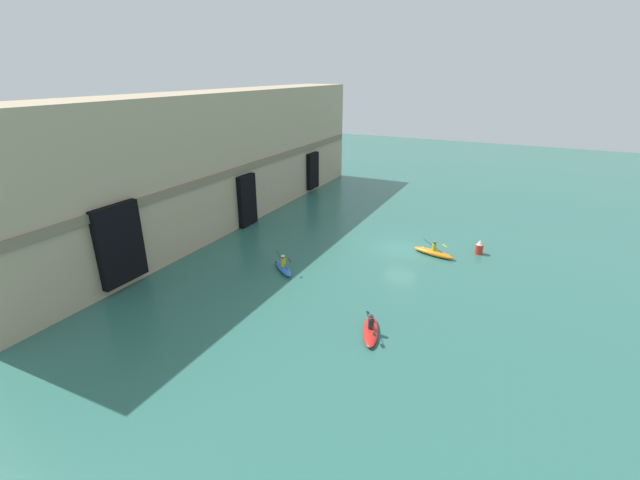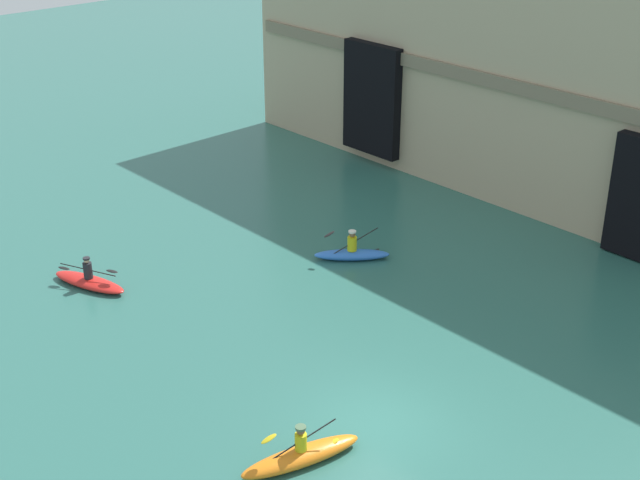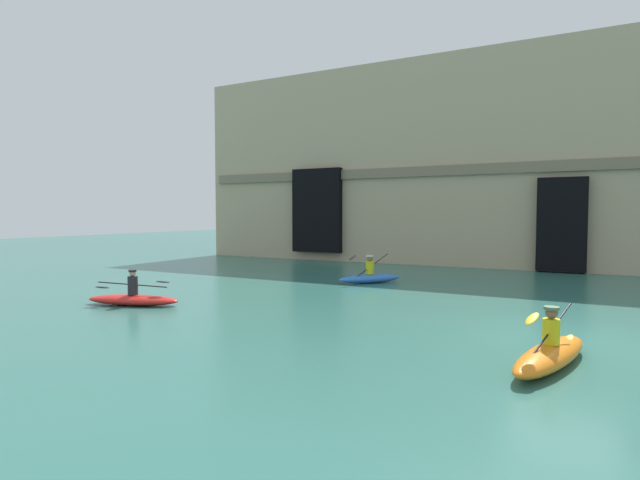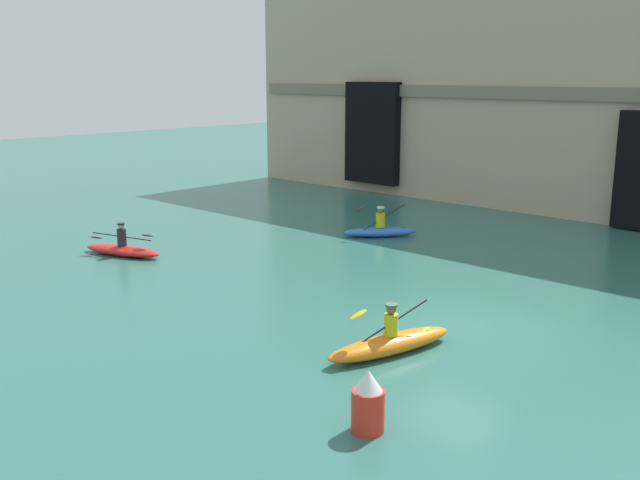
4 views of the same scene
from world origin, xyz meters
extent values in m
plane|color=#2D665B|center=(0.00, 0.00, 0.00)|extent=(120.00, 120.00, 0.00)
cube|color=black|center=(-14.44, 14.51, 3.13)|extent=(3.29, 0.70, 5.19)
ellipsoid|color=blue|center=(-7.62, 6.54, 0.19)|extent=(2.36, 2.57, 0.37)
cylinder|color=gold|center=(-7.62, 6.54, 0.65)|extent=(0.35, 0.35, 0.55)
sphere|color=brown|center=(-7.62, 6.54, 1.04)|extent=(0.24, 0.24, 0.24)
cylinder|color=silver|center=(-7.62, 6.54, 1.14)|extent=(0.30, 0.30, 0.06)
cylinder|color=black|center=(-7.62, 6.54, 0.68)|extent=(0.98, 1.77, 1.06)
ellipsoid|color=black|center=(-7.20, 7.31, 0.22)|extent=(0.35, 0.45, 0.25)
ellipsoid|color=black|center=(-8.04, 5.76, 1.14)|extent=(0.35, 0.45, 0.25)
ellipsoid|color=orange|center=(-0.14, -2.57, 0.22)|extent=(1.51, 3.42, 0.44)
cylinder|color=gold|center=(-0.14, -2.57, 0.68)|extent=(0.31, 0.31, 0.49)
sphere|color=brown|center=(-0.14, -2.57, 1.04)|extent=(0.23, 0.23, 0.23)
cylinder|color=#4C6B4C|center=(-0.14, -2.57, 1.13)|extent=(0.28, 0.28, 0.06)
cylinder|color=black|center=(-0.14, -2.57, 0.71)|extent=(0.64, 1.87, 0.82)
ellipsoid|color=yellow|center=(0.13, -1.76, 0.36)|extent=(0.30, 0.46, 0.21)
ellipsoid|color=yellow|center=(-0.41, -3.39, 1.05)|extent=(0.30, 0.46, 0.21)
ellipsoid|color=red|center=(-12.34, -1.80, 0.17)|extent=(3.17, 1.75, 0.33)
cylinder|color=#232328|center=(-12.34, -1.80, 0.63)|extent=(0.31, 0.31, 0.59)
sphere|color=tan|center=(-12.34, -1.80, 1.03)|extent=(0.20, 0.20, 0.20)
cylinder|color=#232328|center=(-12.34, -1.80, 1.10)|extent=(0.25, 0.25, 0.06)
cylinder|color=black|center=(-12.34, -1.80, 0.66)|extent=(1.87, 1.13, 0.22)
ellipsoid|color=black|center=(-11.52, -1.31, 0.74)|extent=(0.47, 0.38, 0.09)
ellipsoid|color=black|center=(-13.16, -2.29, 0.58)|extent=(0.47, 0.38, 0.09)
camera|label=1|loc=(-31.36, -8.05, 13.43)|focal=24.00mm
camera|label=2|loc=(13.60, -14.46, 15.01)|focal=50.00mm
camera|label=3|loc=(0.40, -12.93, 2.92)|focal=28.00mm
camera|label=4|loc=(8.92, -14.59, 6.10)|focal=40.00mm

